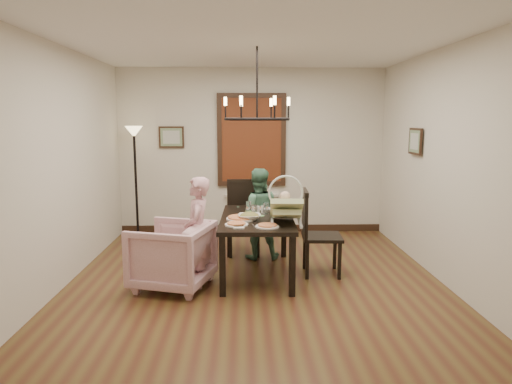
{
  "coord_description": "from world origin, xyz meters",
  "views": [
    {
      "loc": [
        -0.14,
        -5.29,
        1.95
      ],
      "look_at": [
        0.02,
        0.33,
        1.05
      ],
      "focal_mm": 32.0,
      "sensor_mm": 36.0,
      "label": 1
    }
  ],
  "objects_px": {
    "armchair": "(172,255)",
    "floor_lamp": "(136,184)",
    "elderly_woman": "(198,241)",
    "dining_table": "(257,224)",
    "chair_far": "(244,217)",
    "seated_man": "(258,221)",
    "drinking_glass": "(255,211)",
    "chair_right": "(322,232)",
    "baby_bouncer": "(286,207)"
  },
  "relations": [
    {
      "from": "armchair",
      "to": "floor_lamp",
      "type": "relative_size",
      "value": 0.47
    },
    {
      "from": "elderly_woman",
      "to": "floor_lamp",
      "type": "xyz_separation_m",
      "value": [
        -1.22,
        2.25,
        0.36
      ]
    },
    {
      "from": "dining_table",
      "to": "chair_far",
      "type": "xyz_separation_m",
      "value": [
        -0.16,
        0.89,
        -0.11
      ]
    },
    {
      "from": "seated_man",
      "to": "drinking_glass",
      "type": "bearing_deg",
      "value": 82.1
    },
    {
      "from": "armchair",
      "to": "floor_lamp",
      "type": "height_order",
      "value": "floor_lamp"
    },
    {
      "from": "elderly_woman",
      "to": "drinking_glass",
      "type": "relative_size",
      "value": 7.31
    },
    {
      "from": "chair_right",
      "to": "armchair",
      "type": "distance_m",
      "value": 1.87
    },
    {
      "from": "armchair",
      "to": "seated_man",
      "type": "bearing_deg",
      "value": 153.36
    },
    {
      "from": "drinking_glass",
      "to": "floor_lamp",
      "type": "distance_m",
      "value": 2.64
    },
    {
      "from": "dining_table",
      "to": "chair_right",
      "type": "xyz_separation_m",
      "value": [
        0.82,
        -0.02,
        -0.11
      ]
    },
    {
      "from": "elderly_woman",
      "to": "baby_bouncer",
      "type": "distance_m",
      "value": 1.11
    },
    {
      "from": "dining_table",
      "to": "drinking_glass",
      "type": "distance_m",
      "value": 0.17
    },
    {
      "from": "chair_right",
      "to": "floor_lamp",
      "type": "xyz_separation_m",
      "value": [
        -2.74,
        1.89,
        0.35
      ]
    },
    {
      "from": "chair_right",
      "to": "floor_lamp",
      "type": "height_order",
      "value": "floor_lamp"
    },
    {
      "from": "chair_right",
      "to": "drinking_glass",
      "type": "height_order",
      "value": "chair_right"
    },
    {
      "from": "dining_table",
      "to": "elderly_woman",
      "type": "height_order",
      "value": "elderly_woman"
    },
    {
      "from": "elderly_woman",
      "to": "drinking_glass",
      "type": "distance_m",
      "value": 0.84
    },
    {
      "from": "dining_table",
      "to": "chair_right",
      "type": "height_order",
      "value": "chair_right"
    },
    {
      "from": "armchair",
      "to": "floor_lamp",
      "type": "distance_m",
      "value": 2.53
    },
    {
      "from": "floor_lamp",
      "to": "elderly_woman",
      "type": "bearing_deg",
      "value": -61.53
    },
    {
      "from": "armchair",
      "to": "elderly_woman",
      "type": "xyz_separation_m",
      "value": [
        0.3,
        0.04,
        0.15
      ]
    },
    {
      "from": "baby_bouncer",
      "to": "drinking_glass",
      "type": "xyz_separation_m",
      "value": [
        -0.36,
        0.41,
        -0.12
      ]
    },
    {
      "from": "chair_right",
      "to": "seated_man",
      "type": "relative_size",
      "value": 1.03
    },
    {
      "from": "seated_man",
      "to": "chair_far",
      "type": "bearing_deg",
      "value": -49.07
    },
    {
      "from": "chair_right",
      "to": "chair_far",
      "type": "bearing_deg",
      "value": 50.06
    },
    {
      "from": "dining_table",
      "to": "armchair",
      "type": "bearing_deg",
      "value": -155.61
    },
    {
      "from": "armchair",
      "to": "seated_man",
      "type": "relative_size",
      "value": 0.8
    },
    {
      "from": "chair_far",
      "to": "drinking_glass",
      "type": "relative_size",
      "value": 7.39
    },
    {
      "from": "elderly_woman",
      "to": "drinking_glass",
      "type": "bearing_deg",
      "value": 122.39
    },
    {
      "from": "seated_man",
      "to": "drinking_glass",
      "type": "xyz_separation_m",
      "value": [
        -0.06,
        -0.65,
        0.29
      ]
    },
    {
      "from": "armchair",
      "to": "drinking_glass",
      "type": "xyz_separation_m",
      "value": [
        0.97,
        0.46,
        0.43
      ]
    },
    {
      "from": "dining_table",
      "to": "drinking_glass",
      "type": "bearing_deg",
      "value": 130.05
    },
    {
      "from": "dining_table",
      "to": "baby_bouncer",
      "type": "distance_m",
      "value": 0.57
    },
    {
      "from": "chair_right",
      "to": "seated_man",
      "type": "xyz_separation_m",
      "value": [
        -0.79,
        0.7,
        -0.02
      ]
    },
    {
      "from": "dining_table",
      "to": "seated_man",
      "type": "bearing_deg",
      "value": 88.9
    },
    {
      "from": "chair_right",
      "to": "baby_bouncer",
      "type": "height_order",
      "value": "baby_bouncer"
    },
    {
      "from": "elderly_woman",
      "to": "floor_lamp",
      "type": "distance_m",
      "value": 2.59
    },
    {
      "from": "chair_far",
      "to": "chair_right",
      "type": "bearing_deg",
      "value": -44.65
    },
    {
      "from": "chair_right",
      "to": "elderly_woman",
      "type": "relative_size",
      "value": 1.02
    },
    {
      "from": "seated_man",
      "to": "floor_lamp",
      "type": "height_order",
      "value": "floor_lamp"
    },
    {
      "from": "seated_man",
      "to": "chair_right",
      "type": "bearing_deg",
      "value": 135.52
    },
    {
      "from": "chair_right",
      "to": "seated_man",
      "type": "distance_m",
      "value": 1.06
    },
    {
      "from": "dining_table",
      "to": "drinking_glass",
      "type": "relative_size",
      "value": 10.9
    },
    {
      "from": "dining_table",
      "to": "floor_lamp",
      "type": "bearing_deg",
      "value": 137.25
    },
    {
      "from": "armchair",
      "to": "drinking_glass",
      "type": "bearing_deg",
      "value": 131.63
    },
    {
      "from": "baby_bouncer",
      "to": "elderly_woman",
      "type": "bearing_deg",
      "value": -176.06
    },
    {
      "from": "chair_right",
      "to": "baby_bouncer",
      "type": "relative_size",
      "value": 1.84
    },
    {
      "from": "elderly_woman",
      "to": "seated_man",
      "type": "bearing_deg",
      "value": 146.07
    },
    {
      "from": "drinking_glass",
      "to": "floor_lamp",
      "type": "xyz_separation_m",
      "value": [
        -1.9,
        1.83,
        0.08
      ]
    },
    {
      "from": "drinking_glass",
      "to": "chair_far",
      "type": "bearing_deg",
      "value": 98.96
    }
  ]
}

